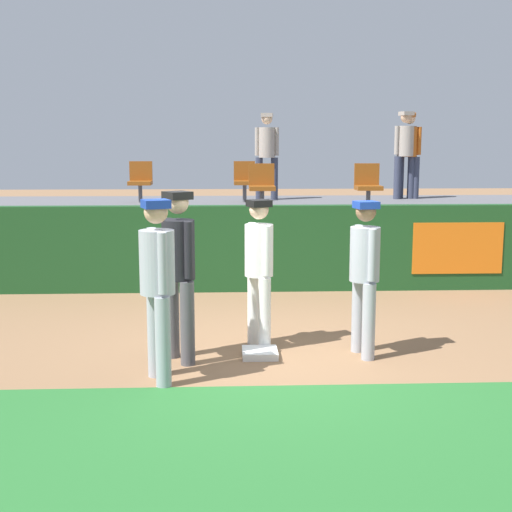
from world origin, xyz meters
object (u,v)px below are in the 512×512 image
(first_base, at_px, (260,353))
(spectator_hooded, at_px, (409,149))
(seat_back_center, at_px, (244,179))
(seat_back_left, at_px, (140,179))
(player_runner_visitor, at_px, (157,278))
(seat_front_center, at_px, (262,184))
(player_fielder_home, at_px, (259,263))
(player_coach_visitor, at_px, (365,267))
(spectator_casual, at_px, (267,150))
(seat_front_right, at_px, (368,184))
(player_umpire, at_px, (179,264))
(spectator_capped, at_px, (405,149))

(first_base, xyz_separation_m, spectator_hooded, (3.65, 7.57, 2.25))
(first_base, bearing_deg, seat_back_center, 89.85)
(seat_back_left, height_order, seat_back_center, same)
(first_base, relative_size, player_runner_visitor, 0.22)
(spectator_hooded, bearing_deg, seat_front_center, 54.04)
(player_fielder_home, xyz_separation_m, player_coach_visitor, (1.17, -0.40, 0.01))
(player_coach_visitor, height_order, seat_front_center, seat_front_center)
(seat_front_center, height_order, spectator_casual, spectator_casual)
(spectator_casual, bearing_deg, player_coach_visitor, 101.85)
(player_runner_visitor, xyz_separation_m, seat_front_right, (3.30, 5.82, 0.60))
(seat_front_center, distance_m, spectator_casual, 2.43)
(seat_back_left, distance_m, spectator_hooded, 5.86)
(player_runner_visitor, xyz_separation_m, player_umpire, (0.17, 0.66, 0.02))
(first_base, bearing_deg, spectator_casual, 86.01)
(spectator_hooded, bearing_deg, seat_front_right, 77.87)
(player_umpire, bearing_deg, first_base, 63.93)
(seat_back_left, bearing_deg, player_umpire, -79.91)
(player_fielder_home, distance_m, spectator_casual, 7.12)
(player_umpire, bearing_deg, spectator_hooded, 115.94)
(first_base, height_order, player_fielder_home, player_fielder_home)
(seat_back_center, distance_m, spectator_casual, 0.95)
(seat_front_right, relative_size, seat_front_center, 1.00)
(player_fielder_home, relative_size, spectator_capped, 0.93)
(spectator_hooded, bearing_deg, spectator_casual, 20.48)
(player_fielder_home, height_order, seat_back_center, seat_back_center)
(spectator_casual, bearing_deg, seat_back_center, 54.50)
(seat_front_right, height_order, spectator_casual, spectator_casual)
(seat_front_right, bearing_deg, spectator_casual, 126.21)
(player_umpire, bearing_deg, player_runner_visitor, -47.62)
(first_base, distance_m, seat_back_left, 7.35)
(first_base, height_order, spectator_casual, spectator_casual)
(seat_front_right, relative_size, seat_back_left, 1.00)
(spectator_hooded, relative_size, spectator_casual, 1.01)
(first_base, bearing_deg, spectator_capped, 64.66)
(player_fielder_home, distance_m, seat_front_center, 4.70)
(player_umpire, relative_size, spectator_casual, 1.03)
(player_runner_visitor, height_order, spectator_hooded, spectator_hooded)
(player_runner_visitor, height_order, player_umpire, player_umpire)
(player_coach_visitor, relative_size, seat_back_center, 2.11)
(seat_front_right, distance_m, seat_back_left, 4.72)
(player_runner_visitor, relative_size, seat_front_right, 2.21)
(seat_front_right, bearing_deg, player_umpire, -121.28)
(seat_front_right, relative_size, spectator_casual, 0.46)
(first_base, xyz_separation_m, player_runner_visitor, (-1.06, -0.78, 1.04))
(first_base, xyz_separation_m, player_umpire, (-0.90, -0.12, 1.06))
(seat_front_center, bearing_deg, spectator_hooded, 37.03)
(first_base, relative_size, seat_back_center, 0.48)
(player_coach_visitor, height_order, spectator_casual, spectator_casual)
(spectator_hooded, distance_m, spectator_casual, 3.14)
(seat_back_center, height_order, spectator_casual, spectator_casual)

